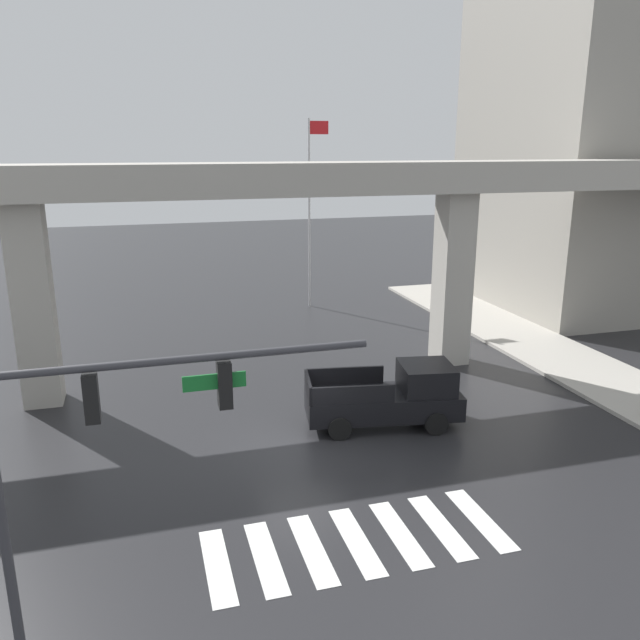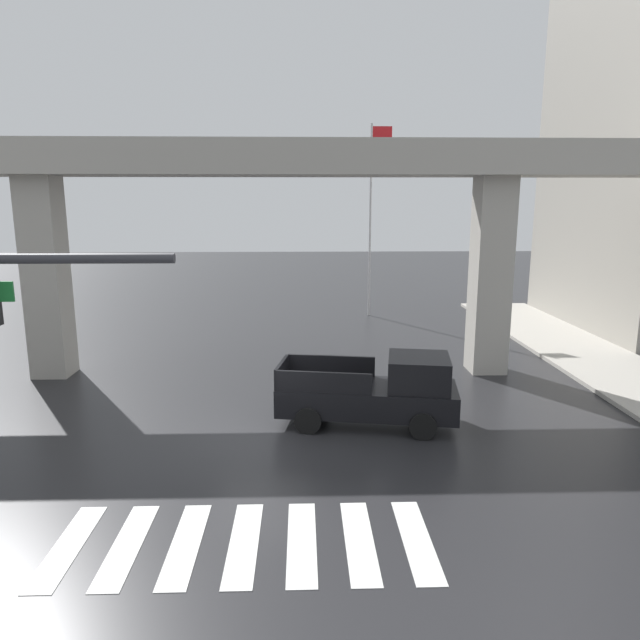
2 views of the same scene
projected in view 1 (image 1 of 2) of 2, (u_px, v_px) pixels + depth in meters
The scene contains 8 objects.
ground_plane at pixel (302, 446), 19.88m from camera, with size 120.00×120.00×0.00m, color #232326.
crosswalk_stripes at pixel (357, 541), 15.11m from camera, with size 7.15×2.80×0.01m.
elevated_overpass at pixel (259, 195), 23.50m from camera, with size 55.21×2.45×8.46m.
office_building at pixel (622, 37), 34.34m from camera, with size 13.09×11.76×29.43m, color gray.
sidewalk_east at pixel (607, 380), 25.21m from camera, with size 4.00×36.00×0.15m, color #ADA89E.
pickup_truck at pixel (392, 397), 21.16m from camera, with size 5.35×2.73×2.08m.
traffic_signal_mast at pixel (103, 435), 10.70m from camera, with size 6.49×0.32×6.20m.
flagpole at pixel (311, 201), 35.46m from camera, with size 1.16×0.12×10.47m.
Camera 1 is at (-4.50, -17.54, 9.13)m, focal length 35.68 mm.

